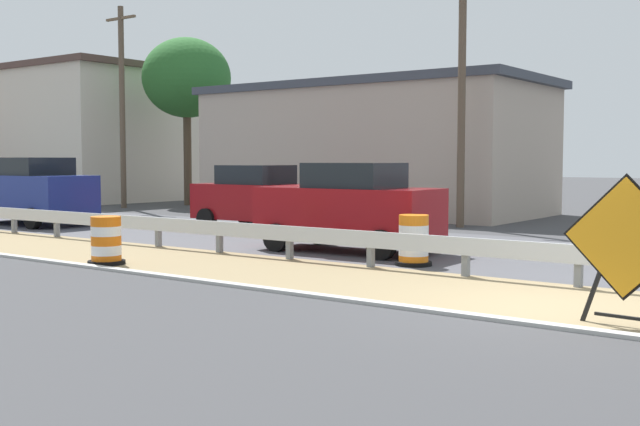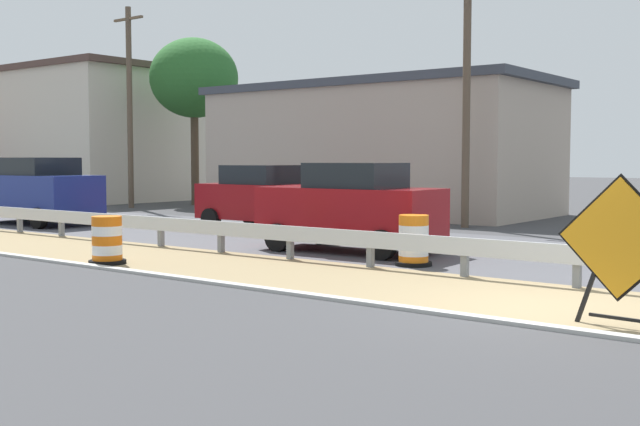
% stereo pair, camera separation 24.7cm
% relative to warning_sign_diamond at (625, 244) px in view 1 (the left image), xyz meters
% --- Properties ---
extents(ground_plane, '(160.00, 160.00, 0.00)m').
position_rel_warning_sign_diamond_xyz_m(ground_plane, '(0.69, 1.12, -1.05)').
color(ground_plane, '#3D3D3F').
extents(median_dirt_strip, '(3.38, 120.00, 0.01)m').
position_rel_warning_sign_diamond_xyz_m(median_dirt_strip, '(1.18, 1.12, -1.04)').
color(median_dirt_strip, '#8E7A56').
rests_on(median_dirt_strip, ground).
extents(curb_near_edge, '(0.20, 120.00, 0.11)m').
position_rel_warning_sign_diamond_xyz_m(curb_near_edge, '(-0.61, 1.12, -1.04)').
color(curb_near_edge, '#ADADA8').
rests_on(curb_near_edge, ground).
extents(warning_sign_diamond, '(0.16, 1.60, 1.93)m').
position_rel_warning_sign_diamond_xyz_m(warning_sign_diamond, '(0.00, 0.00, 0.00)').
color(warning_sign_diamond, black).
rests_on(warning_sign_diamond, ground).
extents(traffic_barrel_nearest, '(0.73, 0.73, 1.00)m').
position_rel_warning_sign_diamond_xyz_m(traffic_barrel_nearest, '(3.39, 4.92, -0.60)').
color(traffic_barrel_nearest, orange).
rests_on(traffic_barrel_nearest, ground).
extents(traffic_barrel_close, '(0.74, 0.74, 0.96)m').
position_rel_warning_sign_diamond_xyz_m(traffic_barrel_close, '(-0.11, 9.94, -0.62)').
color(traffic_barrel_close, orange).
rests_on(traffic_barrel_close, ground).
extents(car_mid_far_lane, '(2.11, 4.04, 1.92)m').
position_rel_warning_sign_diamond_xyz_m(car_mid_far_lane, '(7.54, 12.50, -0.08)').
color(car_mid_far_lane, maroon).
rests_on(car_mid_far_lane, ground).
extents(car_trailing_far_lane, '(2.16, 4.71, 2.15)m').
position_rel_warning_sign_diamond_xyz_m(car_trailing_far_lane, '(4.57, 19.63, 0.03)').
color(car_trailing_far_lane, navy).
rests_on(car_trailing_far_lane, ground).
extents(car_distant_b, '(2.11, 4.20, 2.02)m').
position_rel_warning_sign_diamond_xyz_m(car_distant_b, '(4.53, 7.23, -0.04)').
color(car_distant_b, maroon).
rests_on(car_distant_b, ground).
extents(roadside_shop_near, '(6.68, 13.31, 5.01)m').
position_rel_warning_sign_diamond_xyz_m(roadside_shop_near, '(15.92, 13.80, 1.47)').
color(roadside_shop_near, '#AD9E8E').
rests_on(roadside_shop_near, ground).
extents(roadside_shop_far, '(7.60, 14.11, 6.76)m').
position_rel_warning_sign_diamond_xyz_m(roadside_shop_far, '(15.29, 33.21, 2.34)').
color(roadside_shop_far, beige).
rests_on(roadside_shop_far, ground).
extents(utility_pole_near, '(0.24, 1.80, 7.64)m').
position_rel_warning_sign_diamond_xyz_m(utility_pole_near, '(11.84, 8.05, 2.93)').
color(utility_pole_near, brown).
rests_on(utility_pole_near, ground).
extents(utility_pole_mid, '(0.24, 1.80, 8.57)m').
position_rel_warning_sign_diamond_xyz_m(utility_pole_mid, '(11.95, 24.01, 3.40)').
color(utility_pole_mid, brown).
rests_on(utility_pole_mid, ground).
extents(tree_roadside, '(4.01, 4.01, 7.59)m').
position_rel_warning_sign_diamond_xyz_m(tree_roadside, '(15.10, 23.34, 4.71)').
color(tree_roadside, '#4C3D2D').
rests_on(tree_roadside, ground).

